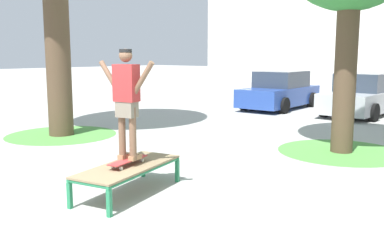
{
  "coord_description": "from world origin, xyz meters",
  "views": [
    {
      "loc": [
        4.8,
        -3.32,
        2.16
      ],
      "look_at": [
        -0.25,
        2.42,
        1.0
      ],
      "focal_mm": 40.43,
      "sensor_mm": 36.0,
      "label": 1
    }
  ],
  "objects_px": {
    "skate_box": "(128,168)",
    "car_silver": "(363,96)",
    "skater": "(127,96)",
    "car_blue": "(280,91)",
    "skateboard": "(128,160)"
  },
  "relations": [
    {
      "from": "skateboard",
      "to": "car_blue",
      "type": "height_order",
      "value": "car_blue"
    },
    {
      "from": "skate_box",
      "to": "skateboard",
      "type": "xyz_separation_m",
      "value": [
        0.0,
        -0.0,
        0.12
      ]
    },
    {
      "from": "skate_box",
      "to": "skater",
      "type": "relative_size",
      "value": 1.2
    },
    {
      "from": "skate_box",
      "to": "skateboard",
      "type": "bearing_deg",
      "value": -76.35
    },
    {
      "from": "skate_box",
      "to": "car_silver",
      "type": "bearing_deg",
      "value": 92.68
    },
    {
      "from": "skate_box",
      "to": "car_silver",
      "type": "xyz_separation_m",
      "value": [
        -0.54,
        11.46,
        0.28
      ]
    },
    {
      "from": "skateboard",
      "to": "car_blue",
      "type": "relative_size",
      "value": 0.19
    },
    {
      "from": "skater",
      "to": "car_blue",
      "type": "bearing_deg",
      "value": 108.67
    },
    {
      "from": "car_blue",
      "to": "skater",
      "type": "bearing_deg",
      "value": -71.33
    },
    {
      "from": "car_blue",
      "to": "car_silver",
      "type": "xyz_separation_m",
      "value": [
        3.25,
        0.27,
        0.0
      ]
    },
    {
      "from": "skater",
      "to": "car_silver",
      "type": "bearing_deg",
      "value": 92.68
    },
    {
      "from": "skate_box",
      "to": "skateboard",
      "type": "distance_m",
      "value": 0.12
    },
    {
      "from": "skate_box",
      "to": "car_blue",
      "type": "height_order",
      "value": "car_blue"
    },
    {
      "from": "skater",
      "to": "car_blue",
      "type": "distance_m",
      "value": 11.84
    },
    {
      "from": "skate_box",
      "to": "car_silver",
      "type": "height_order",
      "value": "car_silver"
    }
  ]
}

